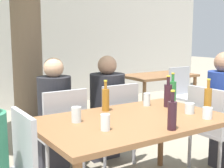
# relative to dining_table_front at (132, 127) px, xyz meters

# --- Properties ---
(cafe_building_wall) EXTENTS (10.00, 0.08, 2.80)m
(cafe_building_wall) POSITION_rel_dining_table_front_xyz_m (0.00, 4.00, 0.73)
(cafe_building_wall) COLOR beige
(cafe_building_wall) RESTS_ON ground_plane
(dining_table_front) EXTENTS (1.57, 0.99, 0.74)m
(dining_table_front) POSITION_rel_dining_table_front_xyz_m (0.00, 0.00, 0.00)
(dining_table_front) COLOR brown
(dining_table_front) RESTS_ON ground_plane
(dining_table_back) EXTENTS (1.28, 0.78, 0.74)m
(dining_table_back) POSITION_rel_dining_table_front_xyz_m (2.17, 2.12, -0.02)
(dining_table_back) COLOR brown
(dining_table_back) RESTS_ON ground_plane
(patio_chair_1) EXTENTS (0.44, 0.44, 0.91)m
(patio_chair_1) POSITION_rel_dining_table_front_xyz_m (1.02, 0.00, -0.15)
(patio_chair_1) COLOR #B2B2B7
(patio_chair_1) RESTS_ON ground_plane
(patio_chair_2) EXTENTS (0.44, 0.44, 0.91)m
(patio_chair_2) POSITION_rel_dining_table_front_xyz_m (-0.31, 0.73, -0.15)
(patio_chair_2) COLOR #B2B2B7
(patio_chair_2) RESTS_ON ground_plane
(patio_chair_3) EXTENTS (0.44, 0.44, 0.91)m
(patio_chair_3) POSITION_rel_dining_table_front_xyz_m (0.31, 0.73, -0.15)
(patio_chair_3) COLOR #B2B2B7
(patio_chair_3) RESTS_ON ground_plane
(patio_chair_4) EXTENTS (0.44, 0.44, 0.91)m
(patio_chair_4) POSITION_rel_dining_table_front_xyz_m (2.17, 1.50, -0.15)
(patio_chair_4) COLOR #B2B2B7
(patio_chair_4) RESTS_ON ground_plane
(person_seated_2) EXTENTS (0.34, 0.57, 1.20)m
(person_seated_2) POSITION_rel_dining_table_front_xyz_m (-0.31, 0.96, -0.13)
(person_seated_2) COLOR #383842
(person_seated_2) RESTS_ON ground_plane
(person_seated_3) EXTENTS (0.39, 0.59, 1.20)m
(person_seated_3) POSITION_rel_dining_table_front_xyz_m (0.31, 0.96, -0.12)
(person_seated_3) COLOR #383842
(person_seated_3) RESTS_ON ground_plane
(amber_bottle_0) EXTENTS (0.07, 0.07, 0.28)m
(amber_bottle_0) POSITION_rel_dining_table_front_xyz_m (-0.04, 0.34, 0.18)
(amber_bottle_0) COLOR #9E661E
(amber_bottle_0) RESTS_ON dining_table_front
(wine_bottle_1) EXTENTS (0.08, 0.08, 0.30)m
(wine_bottle_1) POSITION_rel_dining_table_front_xyz_m (0.55, 0.15, 0.19)
(wine_bottle_1) COLOR #331923
(wine_bottle_1) RESTS_ON dining_table_front
(green_bottle_2) EXTENTS (0.07, 0.07, 0.31)m
(green_bottle_2) POSITION_rel_dining_table_front_xyz_m (0.72, 0.27, 0.19)
(green_bottle_2) COLOR #287A38
(green_bottle_2) RESTS_ON dining_table_front
(amber_bottle_3) EXTENTS (0.07, 0.07, 0.30)m
(amber_bottle_3) POSITION_rel_dining_table_front_xyz_m (0.69, -0.20, 0.19)
(amber_bottle_3) COLOR #9E661E
(amber_bottle_3) RESTS_ON dining_table_front
(wine_bottle_4) EXTENTS (0.07, 0.07, 0.29)m
(wine_bottle_4) POSITION_rel_dining_table_front_xyz_m (0.06, -0.41, 0.19)
(wine_bottle_4) COLOR #331923
(wine_bottle_4) RESTS_ON dining_table_front
(drinking_glass_0) EXTENTS (0.08, 0.08, 0.09)m
(drinking_glass_0) POSITION_rel_dining_table_front_xyz_m (0.52, -0.35, 0.12)
(drinking_glass_0) COLOR white
(drinking_glass_0) RESTS_ON dining_table_front
(drinking_glass_1) EXTENTS (0.08, 0.08, 0.09)m
(drinking_glass_1) POSITION_rel_dining_table_front_xyz_m (0.53, -0.14, 0.12)
(drinking_glass_1) COLOR silver
(drinking_glass_1) RESTS_ON dining_table_front
(drinking_glass_2) EXTENTS (0.07, 0.07, 0.12)m
(drinking_glass_2) POSITION_rel_dining_table_front_xyz_m (0.41, 0.30, 0.13)
(drinking_glass_2) COLOR silver
(drinking_glass_2) RESTS_ON dining_table_front
(drinking_glass_3) EXTENTS (0.08, 0.08, 0.12)m
(drinking_glass_3) POSITION_rel_dining_table_front_xyz_m (-0.43, 0.15, 0.13)
(drinking_glass_3) COLOR silver
(drinking_glass_3) RESTS_ON dining_table_front
(drinking_glass_4) EXTENTS (0.07, 0.07, 0.12)m
(drinking_glass_4) POSITION_rel_dining_table_front_xyz_m (-0.36, -0.16, 0.13)
(drinking_glass_4) COLOR white
(drinking_glass_4) RESTS_ON dining_table_front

